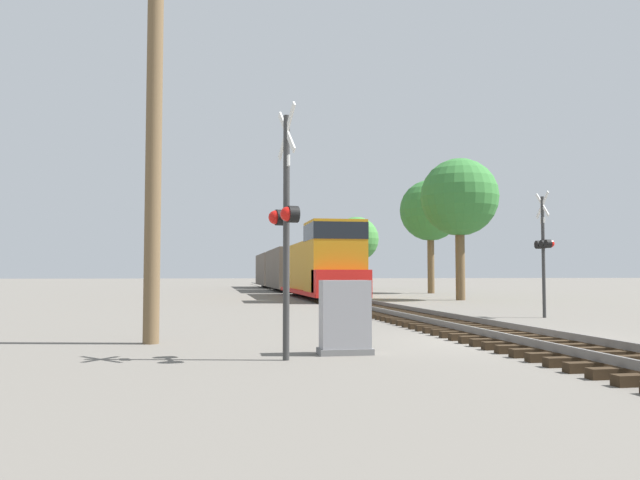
{
  "coord_description": "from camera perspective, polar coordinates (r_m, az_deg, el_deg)",
  "views": [
    {
      "loc": [
        -6.78,
        -13.51,
        1.55
      ],
      "look_at": [
        -2.99,
        8.09,
        2.74
      ],
      "focal_mm": 35.0,
      "sensor_mm": 36.0,
      "label": 1
    }
  ],
  "objects": [
    {
      "name": "crossing_signal_far",
      "position": [
        23.53,
        19.79,
        -0.57
      ],
      "size": [
        0.35,
        1.01,
        4.47
      ],
      "rotation": [
        0.0,
        0.0,
        1.53
      ],
      "color": "#333333",
      "rests_on": "ground"
    },
    {
      "name": "ground_plane",
      "position": [
        15.2,
        16.82,
        -8.83
      ],
      "size": [
        400.0,
        400.0,
        0.0
      ],
      "primitive_type": "plane",
      "color": "#666059"
    },
    {
      "name": "crossing_signal_near",
      "position": [
        11.33,
        -3.21,
        1.87
      ],
      "size": [
        0.49,
        1.01,
        4.61
      ],
      "rotation": [
        0.0,
        0.0,
        -1.37
      ],
      "color": "#333333",
      "rests_on": "ground"
    },
    {
      "name": "freight_train",
      "position": [
        53.39,
        -2.66,
        -2.68
      ],
      "size": [
        3.01,
        44.6,
        4.47
      ],
      "color": "#B77A14",
      "rests_on": "ground"
    },
    {
      "name": "tree_mid_background",
      "position": [
        50.64,
        10.06,
        2.63
      ],
      "size": [
        4.88,
        4.88,
        9.07
      ],
      "color": "brown",
      "rests_on": "ground"
    },
    {
      "name": "tree_far_right",
      "position": [
        38.0,
        12.63,
        3.77
      ],
      "size": [
        4.6,
        4.6,
        8.41
      ],
      "color": "brown",
      "rests_on": "ground"
    },
    {
      "name": "utility_pole",
      "position": [
        14.78,
        -14.95,
        9.57
      ],
      "size": [
        1.8,
        0.36,
        9.36
      ],
      "color": "brown",
      "rests_on": "ground"
    },
    {
      "name": "rail_track_bed",
      "position": [
        15.19,
        16.81,
        -8.32
      ],
      "size": [
        2.6,
        160.0,
        0.31
      ],
      "color": "black",
      "rests_on": "ground"
    },
    {
      "name": "relay_cabinet",
      "position": [
        12.13,
        2.3,
        -7.12
      ],
      "size": [
        1.04,
        0.53,
        1.42
      ],
      "color": "slate",
      "rests_on": "ground"
    },
    {
      "name": "tree_deep_background",
      "position": [
        64.94,
        3.36,
        0.07
      ],
      "size": [
        4.61,
        4.61,
        7.48
      ],
      "color": "#473521",
      "rests_on": "ground"
    }
  ]
}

